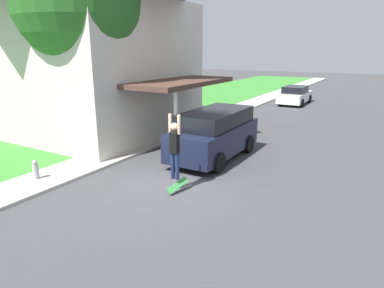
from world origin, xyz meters
TOP-DOWN VIEW (x-y plane):
  - ground_plane at (0.00, 0.00)m, footprint 120.00×120.00m
  - lawn at (-8.00, 6.00)m, footprint 10.00×80.00m
  - sidewalk at (-3.60, 6.00)m, footprint 1.80×80.00m
  - house at (-7.86, 4.25)m, footprint 12.23×8.96m
  - lawn_tree_near at (-5.22, 1.59)m, footprint 5.13×5.13m
  - suv_parked at (0.20, 3.27)m, footprint 2.08×4.74m
  - car_down_street at (-0.64, 19.39)m, footprint 1.97×4.49m
  - skateboarder at (0.68, -0.39)m, footprint 0.41×0.24m
  - skateboard at (0.81, -0.44)m, footprint 0.35×0.79m
  - fire_hydrant at (-3.78, -2.10)m, footprint 0.20×0.20m

SIDE VIEW (x-z plane):
  - ground_plane at x=0.00m, z-range 0.00..0.00m
  - lawn at x=-8.00m, z-range 0.00..0.08m
  - sidewalk at x=-3.60m, z-range 0.00..0.10m
  - skateboard at x=0.81m, z-range 0.04..0.41m
  - fire_hydrant at x=-3.78m, z-range 0.09..0.75m
  - car_down_street at x=-0.64m, z-range -0.02..1.41m
  - suv_parked at x=0.20m, z-range 0.05..2.01m
  - skateboarder at x=0.68m, z-range 0.44..2.48m
  - house at x=-7.86m, z-range 0.24..9.39m
  - lawn_tree_near at x=-5.22m, z-range 1.84..10.51m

